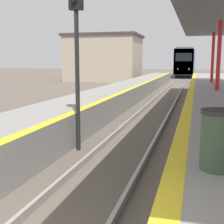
{
  "coord_description": "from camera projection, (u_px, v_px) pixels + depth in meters",
  "views": [
    {
      "loc": [
        1.89,
        -2.44,
        2.53
      ],
      "look_at": [
        -2.49,
        13.8,
        -0.21
      ],
      "focal_mm": 50.0,
      "sensor_mm": 36.0,
      "label": 1
    }
  ],
  "objects": [
    {
      "name": "signal_near",
      "position": [
        76.0,
        31.0,
        8.44
      ],
      "size": [
        0.36,
        0.31,
        4.79
      ],
      "color": "black",
      "rests_on": "ground"
    },
    {
      "name": "trash_bin",
      "position": [
        219.0,
        140.0,
        4.37
      ],
      "size": [
        0.53,
        0.53,
        0.86
      ],
      "color": "#384C38",
      "rests_on": "platform_right"
    },
    {
      "name": "train",
      "position": [
        186.0,
        62.0,
        54.56
      ],
      "size": [
        2.88,
        20.07,
        4.62
      ],
      "color": "black",
      "rests_on": "ground"
    },
    {
      "name": "station_building",
      "position": [
        104.0,
        58.0,
        40.78
      ],
      "size": [
        9.39,
        7.4,
        5.94
      ],
      "color": "tan",
      "rests_on": "ground"
    }
  ]
}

